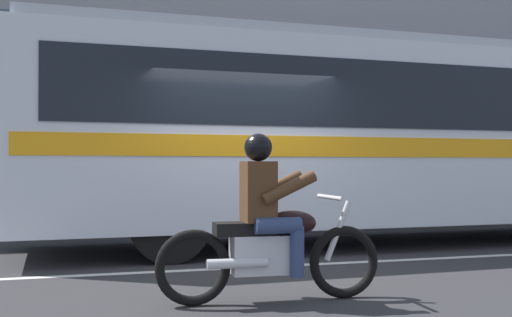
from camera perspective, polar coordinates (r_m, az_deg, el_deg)
ground_plane at (r=8.48m, az=-1.05°, el=-9.25°), size 60.00×60.00×0.00m
sidewalk_curb at (r=13.43m, az=-6.92°, el=-5.76°), size 28.00×3.80×0.15m
lane_center_stripe at (r=7.91m, az=0.13°, el=-9.84°), size 26.60×0.14×0.01m
transit_bus at (r=10.39m, az=9.95°, el=2.75°), size 11.00×2.88×3.22m
motorcycle_with_rider at (r=5.85m, az=1.22°, el=-6.64°), size 2.14×0.64×1.56m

